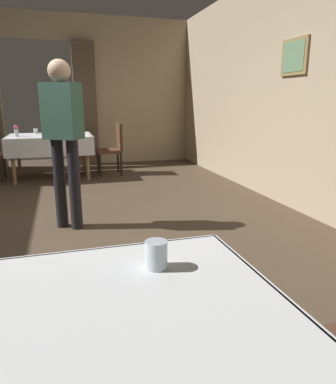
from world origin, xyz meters
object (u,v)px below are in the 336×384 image
at_px(chair_mid_right, 113,146).
at_px(flower_vase_mid, 16,130).
at_px(glass_mid_b, 36,131).
at_px(person_waiter_by_doorway, 63,132).
at_px(dining_table_mid, 50,140).
at_px(glass_near_b, 156,255).
at_px(dining_table_near, 21,355).

bearing_deg(chair_mid_right, flower_vase_mid, -172.86).
distance_m(glass_mid_b, person_waiter_by_doorway, 3.15).
bearing_deg(dining_table_mid, glass_near_b, -84.94).
height_order(dining_table_near, chair_mid_right, chair_mid_right).
xyz_separation_m(glass_mid_b, person_waiter_by_doorway, (0.46, -3.11, 0.23)).
xyz_separation_m(glass_near_b, person_waiter_by_doorway, (-0.27, 2.68, 0.22)).
distance_m(dining_table_near, glass_mid_b, 6.03).
xyz_separation_m(flower_vase_mid, person_waiter_by_doorway, (0.73, -2.56, 0.17)).
xyz_separation_m(dining_table_near, flower_vase_mid, (-0.56, 5.48, 0.19)).
relative_size(chair_mid_right, person_waiter_by_doorway, 0.54).
relative_size(dining_table_mid, chair_mid_right, 1.52).
relative_size(chair_mid_right, glass_mid_b, 9.57).
distance_m(dining_table_mid, person_waiter_by_doorway, 2.80).
distance_m(glass_near_b, person_waiter_by_doorway, 2.70).
bearing_deg(dining_table_mid, flower_vase_mid, -157.97).
height_order(dining_table_near, flower_vase_mid, flower_vase_mid).
bearing_deg(flower_vase_mid, chair_mid_right, 7.14).
distance_m(dining_table_near, flower_vase_mid, 5.51).
relative_size(glass_mid_b, person_waiter_by_doorway, 0.06).
xyz_separation_m(flower_vase_mid, glass_mid_b, (0.27, 0.55, -0.06)).
relative_size(dining_table_mid, flower_vase_mid, 7.17).
bearing_deg(glass_mid_b, person_waiter_by_doorway, -81.58).
bearing_deg(flower_vase_mid, glass_mid_b, 64.13).
height_order(dining_table_mid, person_waiter_by_doorway, person_waiter_by_doorway).
height_order(dining_table_near, glass_near_b, glass_near_b).
height_order(glass_near_b, person_waiter_by_doorway, person_waiter_by_doorway).
relative_size(flower_vase_mid, person_waiter_by_doorway, 0.11).
bearing_deg(dining_table_mid, dining_table_near, -89.54).
bearing_deg(person_waiter_by_doorway, flower_vase_mid, 105.81).
relative_size(dining_table_near, flower_vase_mid, 7.86).
relative_size(dining_table_near, person_waiter_by_doorway, 0.90).
relative_size(glass_near_b, person_waiter_by_doorway, 0.06).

